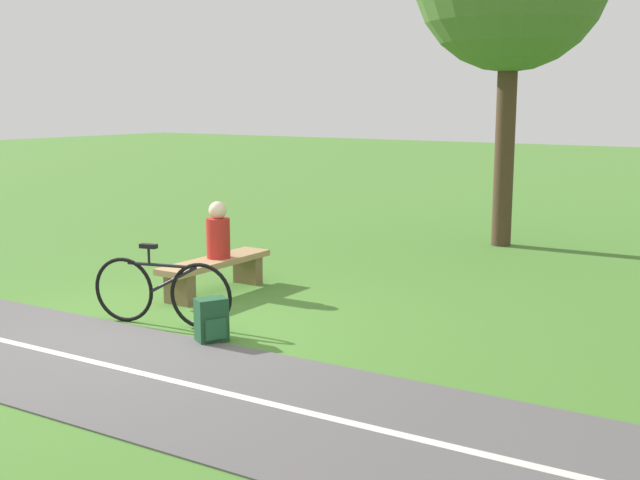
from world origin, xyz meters
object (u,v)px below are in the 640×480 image
backpack (212,320)px  person_seated (218,233)px  bench (215,269)px  bicycle (162,291)px

backpack → person_seated: bearing=-140.8°
bench → person_seated: size_ratio=2.43×
bench → person_seated: person_seated is taller
person_seated → bicycle: size_ratio=0.45×
bench → bicycle: size_ratio=1.09×
bench → backpack: size_ratio=3.89×
backpack → bench: bearing=-139.6°
bicycle → bench: bearing=93.0°
bench → bicycle: bearing=18.1°
bench → bicycle: 1.58m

